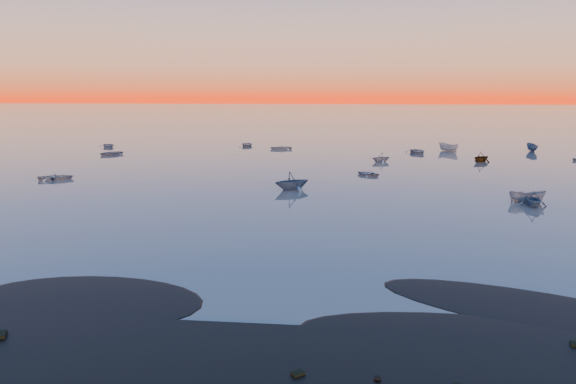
# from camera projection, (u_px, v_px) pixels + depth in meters

# --- Properties ---
(ground) EXTENTS (600.00, 600.00, 0.00)m
(ground) POSITION_uv_depth(u_px,v_px,m) (330.00, 139.00, 127.69)
(ground) COLOR slate
(ground) RESTS_ON ground
(mud_lobes) EXTENTS (140.00, 6.00, 0.07)m
(mud_lobes) POSITION_uv_depth(u_px,v_px,m) (261.00, 308.00, 28.93)
(mud_lobes) COLOR black
(mud_lobes) RESTS_ON ground
(moored_fleet) EXTENTS (124.00, 58.00, 1.20)m
(moored_fleet) POSITION_uv_depth(u_px,v_px,m) (318.00, 167.00, 81.73)
(moored_fleet) COLOR beige
(moored_fleet) RESTS_ON ground
(boat_near_center) EXTENTS (1.73, 3.60, 1.21)m
(boat_near_center) POSITION_uv_depth(u_px,v_px,m) (527.00, 202.00, 55.93)
(boat_near_center) COLOR gray
(boat_near_center) RESTS_ON ground
(boat_near_right) EXTENTS (3.35, 1.52, 1.17)m
(boat_near_right) POSITION_uv_depth(u_px,v_px,m) (533.00, 206.00, 54.07)
(boat_near_right) COLOR #3C5672
(boat_near_right) RESTS_ON ground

